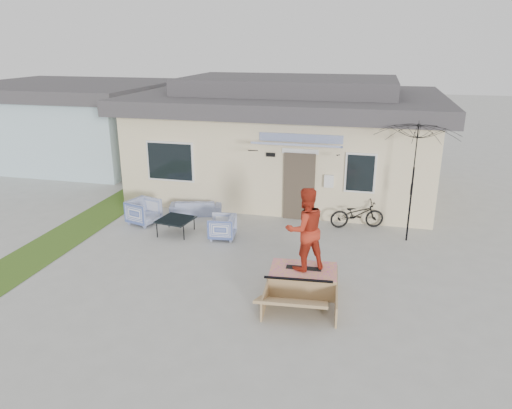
% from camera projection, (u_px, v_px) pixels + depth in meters
% --- Properties ---
extents(ground, '(90.00, 90.00, 0.00)m').
position_uv_depth(ground, '(225.00, 281.00, 11.13)').
color(ground, '#A7A6A1').
rests_on(ground, ground).
extents(grass_strip, '(1.40, 8.00, 0.01)m').
position_uv_depth(grass_strip, '(77.00, 230.00, 14.14)').
color(grass_strip, '#375A1C').
rests_on(grass_strip, ground).
extents(house, '(10.80, 8.49, 4.10)m').
position_uv_depth(house, '(288.00, 136.00, 17.85)').
color(house, beige).
rests_on(house, ground).
extents(neighbor_house, '(8.60, 7.60, 3.50)m').
position_uv_depth(neighbor_house, '(71.00, 121.00, 22.12)').
color(neighbor_house, '#AAC7D3').
rests_on(neighbor_house, ground).
extents(loveseat, '(1.69, 0.88, 0.64)m').
position_uv_depth(loveseat, '(196.00, 205.00, 15.33)').
color(loveseat, '#384E9B').
rests_on(loveseat, ground).
extents(armchair_left, '(0.95, 0.99, 0.83)m').
position_uv_depth(armchair_left, '(144.00, 210.00, 14.52)').
color(armchair_left, '#384E9B').
rests_on(armchair_left, ground).
extents(armchair_right, '(0.74, 0.78, 0.73)m').
position_uv_depth(armchair_right, '(222.00, 226.00, 13.43)').
color(armchair_right, '#384E9B').
rests_on(armchair_right, ground).
extents(coffee_table, '(1.03, 1.03, 0.45)m').
position_uv_depth(coffee_table, '(176.00, 226.00, 13.81)').
color(coffee_table, black).
rests_on(coffee_table, ground).
extents(bicycle, '(1.69, 1.00, 1.02)m').
position_uv_depth(bicycle, '(357.00, 211.00, 14.17)').
color(bicycle, black).
rests_on(bicycle, ground).
extents(patio_umbrella, '(2.39, 2.23, 2.20)m').
position_uv_depth(patio_umbrella, '(413.00, 180.00, 12.83)').
color(patio_umbrella, black).
rests_on(patio_umbrella, ground).
extents(skate_ramp, '(1.62, 2.06, 0.49)m').
position_uv_depth(skate_ramp, '(303.00, 280.00, 10.67)').
color(skate_ramp, '#A28054').
rests_on(skate_ramp, ground).
extents(skateboard, '(0.79, 0.23, 0.05)m').
position_uv_depth(skateboard, '(304.00, 268.00, 10.63)').
color(skateboard, black).
rests_on(skateboard, skate_ramp).
extents(skater, '(1.14, 1.08, 1.85)m').
position_uv_depth(skater, '(305.00, 228.00, 10.32)').
color(skater, '#B02C19').
rests_on(skater, skateboard).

